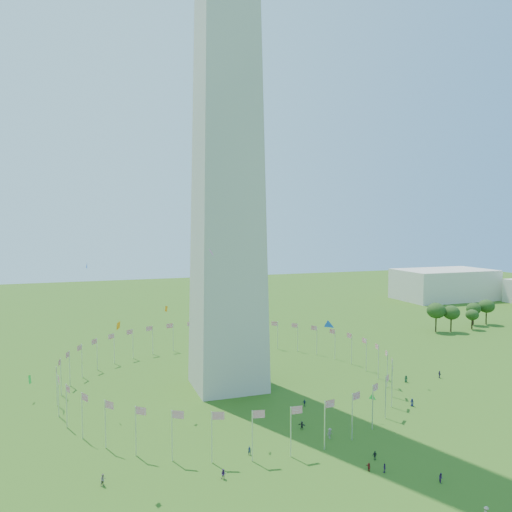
# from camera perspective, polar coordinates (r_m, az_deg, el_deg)

# --- Properties ---
(ground) EXTENTS (600.00, 600.00, 0.00)m
(ground) POSITION_cam_1_polar(r_m,az_deg,el_deg) (86.88, 6.85, -24.53)
(ground) COLOR #294F12
(ground) RESTS_ON ground
(washington_monument) EXTENTS (16.80, 16.80, 169.00)m
(washington_monument) POSITION_cam_1_polar(r_m,az_deg,el_deg) (130.65, -3.38, 23.17)
(washington_monument) COLOR #BAB4A6
(washington_monument) RESTS_ON ground
(flag_ring) EXTENTS (80.24, 80.24, 9.00)m
(flag_ring) POSITION_cam_1_polar(r_m,az_deg,el_deg) (128.64, -3.24, -12.76)
(flag_ring) COLOR silver
(flag_ring) RESTS_ON ground
(gov_building_east_a) EXTENTS (50.00, 30.00, 16.00)m
(gov_building_east_a) POSITION_cam_1_polar(r_m,az_deg,el_deg) (287.56, 20.70, -3.05)
(gov_building_east_a) COLOR beige
(gov_building_east_a) RESTS_ON ground
(crowd) EXTENTS (87.67, 76.43, 1.96)m
(crowd) POSITION_cam_1_polar(r_m,az_deg,el_deg) (98.85, 13.45, -20.37)
(crowd) COLOR #173A23
(crowd) RESTS_ON ground
(kites_aloft) EXTENTS (103.25, 70.42, 34.94)m
(kites_aloft) POSITION_cam_1_polar(r_m,az_deg,el_deg) (103.23, 3.80, -8.91)
(kites_aloft) COLOR blue
(kites_aloft) RESTS_ON ground
(tree_line_east) EXTENTS (53.34, 15.32, 10.87)m
(tree_line_east) POSITION_cam_1_polar(r_m,az_deg,el_deg) (214.97, 24.01, -6.26)
(tree_line_east) COLOR #2A511B
(tree_line_east) RESTS_ON ground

